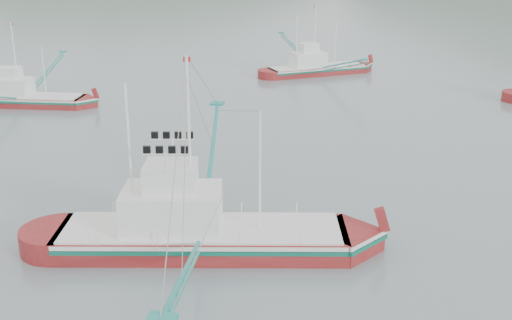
# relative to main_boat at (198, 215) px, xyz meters

# --- Properties ---
(ground) EXTENTS (1200.00, 1200.00, 0.00)m
(ground) POSITION_rel_main_boat_xyz_m (1.77, 1.56, -2.23)
(ground) COLOR slate
(ground) RESTS_ON ground
(main_boat) EXTENTS (17.47, 30.24, 12.39)m
(main_boat) POSITION_rel_main_boat_xyz_m (0.00, 0.00, 0.00)
(main_boat) COLOR maroon
(main_boat) RESTS_ON ground
(bg_boat_left) EXTENTS (13.55, 23.91, 9.71)m
(bg_boat_left) POSITION_rel_main_boat_xyz_m (-29.44, 29.26, -0.79)
(bg_boat_left) COLOR maroon
(bg_boat_left) RESTS_ON ground
(bg_boat_far) EXTENTS (17.52, 22.04, 9.89)m
(bg_boat_far) POSITION_rel_main_boat_xyz_m (0.06, 53.40, -0.13)
(bg_boat_far) COLOR maroon
(bg_boat_far) RESTS_ON ground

